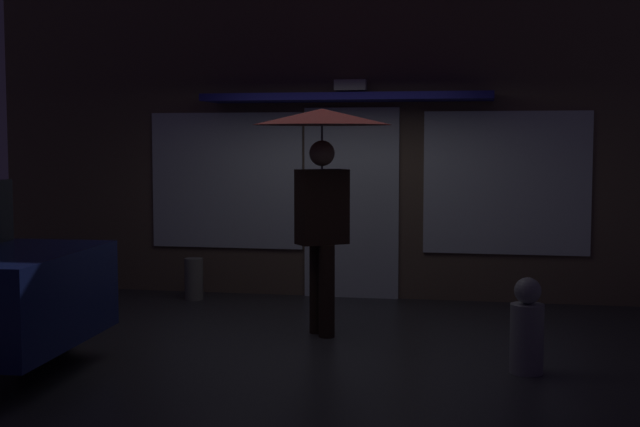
# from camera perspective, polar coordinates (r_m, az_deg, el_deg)

# --- Properties ---
(ground_plane) EXTENTS (18.00, 18.00, 0.00)m
(ground_plane) POSITION_cam_1_polar(r_m,az_deg,el_deg) (8.16, -0.35, -8.13)
(ground_plane) COLOR #2D2D33
(building_facade) EXTENTS (8.68, 1.00, 3.76)m
(building_facade) POSITION_cam_1_polar(r_m,az_deg,el_deg) (10.26, 2.22, 5.02)
(building_facade) COLOR brown
(building_facade) RESTS_ON ground
(person_with_umbrella) EXTENTS (1.29, 1.29, 2.12)m
(person_with_umbrella) POSITION_cam_1_polar(r_m,az_deg,el_deg) (8.11, 0.13, 3.85)
(person_with_umbrella) COLOR black
(person_with_umbrella) RESTS_ON ground
(sidewalk_bollard) EXTENTS (0.21, 0.21, 0.48)m
(sidewalk_bollard) POSITION_cam_1_polar(r_m,az_deg,el_deg) (10.17, -8.20, -4.24)
(sidewalk_bollard) COLOR slate
(sidewalk_bollard) RESTS_ON ground
(fire_hydrant) EXTENTS (0.26, 0.26, 0.76)m
(fire_hydrant) POSITION_cam_1_polar(r_m,az_deg,el_deg) (7.10, 13.31, -7.33)
(fire_hydrant) COLOR gray
(fire_hydrant) RESTS_ON ground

